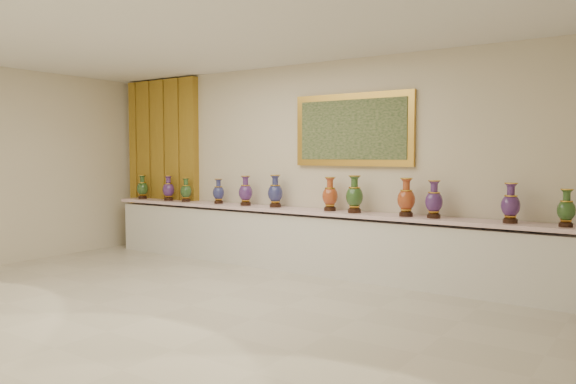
{
  "coord_description": "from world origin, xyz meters",
  "views": [
    {
      "loc": [
        4.38,
        -4.45,
        1.68
      ],
      "look_at": [
        0.15,
        1.7,
        1.18
      ],
      "focal_mm": 35.0,
      "sensor_mm": 36.0,
      "label": 1
    }
  ],
  "objects_px": {
    "counter": "(302,241)",
    "vase_0": "(142,188)",
    "vase_2": "(186,191)",
    "vase_1": "(168,189)"
  },
  "relations": [
    {
      "from": "counter",
      "to": "vase_0",
      "type": "bearing_deg",
      "value": -179.19
    },
    {
      "from": "vase_2",
      "to": "vase_0",
      "type": "bearing_deg",
      "value": 179.9
    },
    {
      "from": "counter",
      "to": "vase_0",
      "type": "xyz_separation_m",
      "value": [
        -3.33,
        -0.05,
        0.65
      ]
    },
    {
      "from": "counter",
      "to": "vase_1",
      "type": "xyz_separation_m",
      "value": [
        -2.66,
        -0.06,
        0.65
      ]
    },
    {
      "from": "counter",
      "to": "vase_2",
      "type": "distance_m",
      "value": 2.35
    },
    {
      "from": "counter",
      "to": "vase_2",
      "type": "relative_size",
      "value": 18.31
    },
    {
      "from": "vase_2",
      "to": "vase_1",
      "type": "bearing_deg",
      "value": -178.88
    },
    {
      "from": "counter",
      "to": "vase_2",
      "type": "bearing_deg",
      "value": -178.76
    },
    {
      "from": "vase_0",
      "to": "vase_1",
      "type": "bearing_deg",
      "value": -0.85
    },
    {
      "from": "vase_0",
      "to": "vase_2",
      "type": "xyz_separation_m",
      "value": [
        1.07,
        -0.0,
        -0.01
      ]
    }
  ]
}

